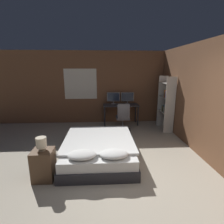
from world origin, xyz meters
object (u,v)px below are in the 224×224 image
(bedside_lamp, at_px, (41,143))
(keyboard, at_px, (121,105))
(monitor_left, at_px, (113,97))
(desk, at_px, (121,108))
(nightstand, at_px, (44,165))
(monitor_right, at_px, (128,97))
(computer_mouse, at_px, (129,105))
(office_chair, at_px, (123,120))
(bed, at_px, (99,149))
(bookshelf, at_px, (167,102))

(bedside_lamp, xyz_separation_m, keyboard, (1.82, 3.13, 0.02))
(keyboard, bearing_deg, monitor_left, 127.63)
(desk, bearing_deg, keyboard, -90.00)
(desk, height_order, monitor_left, monitor_left)
(bedside_lamp, height_order, keyboard, bedside_lamp)
(nightstand, relative_size, monitor_right, 1.24)
(desk, relative_size, monitor_right, 2.75)
(bedside_lamp, xyz_separation_m, monitor_right, (2.09, 3.48, 0.26))
(nightstand, bearing_deg, computer_mouse, 56.29)
(keyboard, xyz_separation_m, office_chair, (-0.01, -0.57, -0.38))
(computer_mouse, bearing_deg, nightstand, -123.71)
(nightstand, xyz_separation_m, monitor_right, (2.09, 3.48, 0.71))
(monitor_right, relative_size, computer_mouse, 6.85)
(bedside_lamp, xyz_separation_m, computer_mouse, (2.09, 3.13, 0.02))
(nightstand, height_order, keyboard, keyboard)
(bed, distance_m, computer_mouse, 2.68)
(bedside_lamp, bearing_deg, monitor_left, 65.94)
(monitor_left, height_order, computer_mouse, monitor_left)
(nightstand, relative_size, monitor_left, 1.24)
(nightstand, bearing_deg, bed, 35.11)
(desk, distance_m, bookshelf, 1.66)
(bed, xyz_separation_m, computer_mouse, (1.05, 2.40, 0.54))
(nightstand, xyz_separation_m, bookshelf, (3.28, 2.57, 0.68))
(monitor_left, bearing_deg, nightstand, -114.06)
(bedside_lamp, distance_m, monitor_right, 4.07)
(monitor_right, height_order, bookshelf, bookshelf)
(nightstand, height_order, monitor_right, monitor_right)
(keyboard, distance_m, bookshelf, 1.57)
(monitor_left, distance_m, bookshelf, 1.95)
(nightstand, xyz_separation_m, computer_mouse, (2.09, 3.13, 0.48))
(computer_mouse, bearing_deg, bed, -113.70)
(bedside_lamp, bearing_deg, office_chair, 54.69)
(bedside_lamp, relative_size, computer_mouse, 3.68)
(keyboard, xyz_separation_m, computer_mouse, (0.26, 0.00, 0.01))
(office_chair, bearing_deg, monitor_left, 105.98)
(monitor_right, bearing_deg, monitor_left, 180.00)
(office_chair, bearing_deg, keyboard, 89.27)
(nightstand, height_order, office_chair, office_chair)
(keyboard, relative_size, office_chair, 0.36)
(monitor_left, relative_size, monitor_right, 1.00)
(bedside_lamp, bearing_deg, desk, 61.10)
(keyboard, height_order, computer_mouse, computer_mouse)
(bed, height_order, monitor_right, monitor_right)
(keyboard, bearing_deg, bed, -108.20)
(bedside_lamp, distance_m, bookshelf, 4.17)
(computer_mouse, bearing_deg, desk, 146.81)
(bedside_lamp, xyz_separation_m, monitor_left, (1.55, 3.48, 0.26))
(office_chair, height_order, bookshelf, bookshelf)
(desk, bearing_deg, bed, -107.05)
(computer_mouse, distance_m, bookshelf, 1.33)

